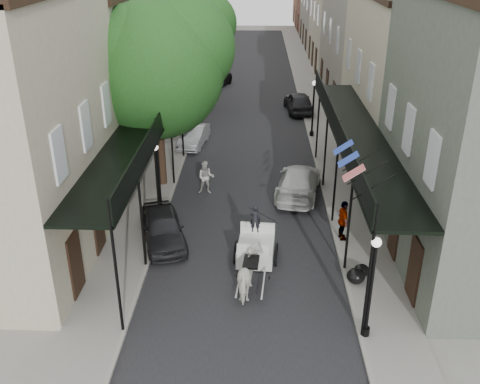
# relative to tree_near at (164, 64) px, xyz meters

# --- Properties ---
(ground) EXTENTS (140.00, 140.00, 0.00)m
(ground) POSITION_rel_tree_near_xyz_m (4.20, -10.18, -6.49)
(ground) COLOR gray
(ground) RESTS_ON ground
(road) EXTENTS (8.00, 90.00, 0.01)m
(road) POSITION_rel_tree_near_xyz_m (4.20, 9.82, -6.48)
(road) COLOR black
(road) RESTS_ON ground
(sidewalk_left) EXTENTS (2.20, 90.00, 0.12)m
(sidewalk_left) POSITION_rel_tree_near_xyz_m (-0.80, 9.82, -6.43)
(sidewalk_left) COLOR gray
(sidewalk_left) RESTS_ON ground
(sidewalk_right) EXTENTS (2.20, 90.00, 0.12)m
(sidewalk_right) POSITION_rel_tree_near_xyz_m (9.20, 9.82, -6.43)
(sidewalk_right) COLOR gray
(sidewalk_right) RESTS_ON ground
(building_row_left) EXTENTS (5.00, 80.00, 10.50)m
(building_row_left) POSITION_rel_tree_near_xyz_m (-4.40, 19.82, -1.24)
(building_row_left) COLOR #B2AB8F
(building_row_left) RESTS_ON ground
(building_row_right) EXTENTS (5.00, 80.00, 10.50)m
(building_row_right) POSITION_rel_tree_near_xyz_m (12.80, 19.82, -1.24)
(building_row_right) COLOR gray
(building_row_right) RESTS_ON ground
(gallery_left) EXTENTS (2.20, 18.05, 4.88)m
(gallery_left) POSITION_rel_tree_near_xyz_m (-0.59, -3.20, -2.44)
(gallery_left) COLOR black
(gallery_left) RESTS_ON sidewalk_left
(gallery_right) EXTENTS (2.20, 18.05, 4.88)m
(gallery_right) POSITION_rel_tree_near_xyz_m (8.99, -3.20, -2.44)
(gallery_right) COLOR black
(gallery_right) RESTS_ON sidewalk_right
(tree_near) EXTENTS (7.31, 6.80, 9.63)m
(tree_near) POSITION_rel_tree_near_xyz_m (0.00, 0.00, 0.00)
(tree_near) COLOR #382619
(tree_near) RESTS_ON sidewalk_left
(tree_far) EXTENTS (6.45, 6.00, 8.61)m
(tree_far) POSITION_rel_tree_near_xyz_m (-0.05, 14.00, -0.65)
(tree_far) COLOR #382619
(tree_far) RESTS_ON sidewalk_left
(lamppost_right_near) EXTENTS (0.32, 0.32, 3.71)m
(lamppost_right_near) POSITION_rel_tree_near_xyz_m (8.30, -12.18, -4.44)
(lamppost_right_near) COLOR black
(lamppost_right_near) RESTS_ON sidewalk_right
(lamppost_left) EXTENTS (0.32, 0.32, 3.71)m
(lamppost_left) POSITION_rel_tree_near_xyz_m (0.10, -4.18, -4.44)
(lamppost_left) COLOR black
(lamppost_left) RESTS_ON sidewalk_left
(lamppost_right_far) EXTENTS (0.32, 0.32, 3.71)m
(lamppost_right_far) POSITION_rel_tree_near_xyz_m (8.30, 7.82, -4.44)
(lamppost_right_far) COLOR black
(lamppost_right_far) RESTS_ON sidewalk_right
(horse) EXTENTS (1.07, 2.08, 1.70)m
(horse) POSITION_rel_tree_near_xyz_m (4.46, -9.79, -5.64)
(horse) COLOR silver
(horse) RESTS_ON ground
(carriage) EXTENTS (1.88, 2.61, 2.85)m
(carriage) POSITION_rel_tree_near_xyz_m (4.67, -7.14, -5.38)
(carriage) COLOR black
(carriage) RESTS_ON ground
(pedestrian_walking) EXTENTS (0.88, 0.70, 1.77)m
(pedestrian_walking) POSITION_rel_tree_near_xyz_m (2.03, -1.13, -5.60)
(pedestrian_walking) COLOR #B2B0A7
(pedestrian_walking) RESTS_ON ground
(pedestrian_sidewalk_left) EXTENTS (1.39, 1.26, 1.88)m
(pedestrian_sidewalk_left) POSITION_rel_tree_near_xyz_m (-0.22, 10.21, -5.43)
(pedestrian_sidewalk_left) COLOR gray
(pedestrian_sidewalk_left) RESTS_ON sidewalk_left
(pedestrian_sidewalk_right) EXTENTS (0.58, 1.12, 1.82)m
(pedestrian_sidewalk_right) POSITION_rel_tree_near_xyz_m (8.40, -5.89, -5.46)
(pedestrian_sidewalk_right) COLOR gray
(pedestrian_sidewalk_right) RESTS_ON sidewalk_right
(car_left_near) EXTENTS (2.84, 4.51, 1.43)m
(car_left_near) POSITION_rel_tree_near_xyz_m (0.60, -6.18, -5.77)
(car_left_near) COLOR black
(car_left_near) RESTS_ON ground
(car_left_mid) EXTENTS (1.81, 3.95, 1.25)m
(car_left_mid) POSITION_rel_tree_near_xyz_m (0.60, 6.01, -5.86)
(car_left_mid) COLOR #96969B
(car_left_mid) RESTS_ON ground
(car_left_far) EXTENTS (3.59, 5.28, 1.34)m
(car_left_far) POSITION_rel_tree_near_xyz_m (0.60, 20.99, -5.82)
(car_left_far) COLOR black
(car_left_far) RESTS_ON ground
(car_right_near) EXTENTS (2.87, 5.26, 1.45)m
(car_right_near) POSITION_rel_tree_near_xyz_m (6.80, -1.18, -5.77)
(car_right_near) COLOR silver
(car_right_near) RESTS_ON ground
(car_right_far) EXTENTS (2.26, 4.70, 1.55)m
(car_right_far) POSITION_rel_tree_near_xyz_m (7.80, 13.72, -5.71)
(car_right_far) COLOR black
(car_right_far) RESTS_ON ground
(trash_bags) EXTENTS (0.96, 1.11, 0.60)m
(trash_bags) POSITION_rel_tree_near_xyz_m (8.58, -9.02, -6.09)
(trash_bags) COLOR black
(trash_bags) RESTS_ON sidewalk_right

